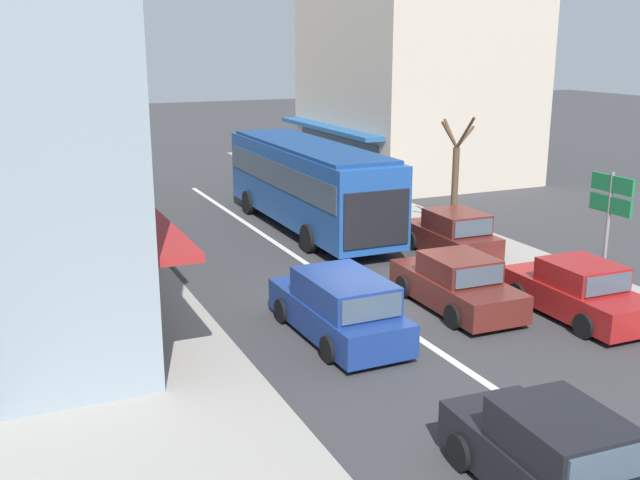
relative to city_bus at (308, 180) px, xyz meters
name	(u,v)px	position (x,y,z in m)	size (l,w,h in m)	color
ground_plane	(367,304)	(-1.86, -8.27, -1.88)	(140.00, 140.00, 0.00)	#353538
lane_centre_line	(308,264)	(-1.86, -4.27, -1.88)	(0.20, 28.00, 0.01)	silver
sidewalk_left	(77,272)	(-8.66, -2.27, -1.81)	(5.20, 44.00, 0.14)	gray
kerb_right	(439,229)	(4.34, -2.27, -1.82)	(2.80, 44.00, 0.12)	gray
building_right_far	(414,78)	(9.63, 8.60, 3.18)	(9.83, 10.83, 10.13)	beige
city_bus	(308,180)	(0.00, 0.00, 0.00)	(2.82, 10.88, 3.23)	#1E4C99
sedan_adjacent_lane_lead	(456,284)	(0.14, -9.54, -1.22)	(1.98, 4.24, 1.47)	#561E19
wagon_adjacent_lane_trail	(340,308)	(-3.54, -10.09, -1.14)	(2.00, 4.53, 1.58)	navy
hatchback_behind_bus_mid	(550,457)	(-3.44, -17.31, -1.17)	(1.95, 3.77, 1.54)	black
parked_sedan_kerb_front	(578,292)	(2.62, -11.34, -1.22)	(1.96, 4.23, 1.47)	maroon
parked_hatchback_kerb_second	(452,235)	(2.86, -5.29, -1.17)	(1.89, 3.74, 1.54)	#561E19
traffic_light_downstreet	(113,137)	(-5.74, 8.04, 0.97)	(0.32, 0.24, 4.20)	gray
directional_road_sign	(610,206)	(3.86, -10.91, 0.82)	(0.10, 1.40, 3.60)	gray
street_tree_right	(455,180)	(4.48, -2.96, 0.16)	(1.41, 1.87, 4.38)	brown
pedestrian_with_handbag_near	(139,225)	(-6.52, -1.13, -0.81)	(0.42, 0.64, 1.63)	#4C4742
pedestrian_browsing_midblock	(150,234)	(-6.45, -2.49, -0.81)	(0.53, 0.35, 1.63)	#4C4742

